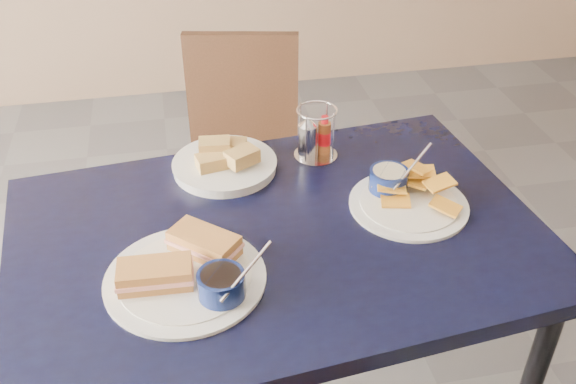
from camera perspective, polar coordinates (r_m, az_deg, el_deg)
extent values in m
cube|color=black|center=(1.39, -0.89, -4.10)|extent=(1.20, 0.86, 0.04)
cylinder|color=black|center=(1.88, -17.59, -8.95)|extent=(0.04, 0.04, 0.71)
cylinder|color=black|center=(1.97, 11.72, -5.28)|extent=(0.04, 0.04, 0.71)
cube|color=black|center=(2.23, -4.13, 2.06)|extent=(0.46, 0.44, 0.04)
cylinder|color=black|center=(2.22, -7.41, -4.94)|extent=(0.03, 0.03, 0.38)
cylinder|color=black|center=(2.25, 0.58, -3.97)|extent=(0.03, 0.03, 0.38)
cylinder|color=black|center=(2.46, -8.03, -0.57)|extent=(0.03, 0.03, 0.38)
cylinder|color=black|center=(2.49, -0.81, 0.25)|extent=(0.03, 0.03, 0.38)
cube|color=black|center=(2.26, -4.95, 9.04)|extent=(0.39, 0.12, 0.41)
cylinder|color=white|center=(1.28, -9.11, -7.60)|extent=(0.32, 0.32, 0.01)
cylinder|color=white|center=(1.27, -9.14, -7.42)|extent=(0.26, 0.26, 0.00)
cube|color=#BC8143|center=(1.25, -11.73, -7.18)|extent=(0.14, 0.08, 0.04)
cube|color=#EAA08F|center=(1.25, -11.71, -7.34)|extent=(0.15, 0.08, 0.01)
cube|color=#BC8143|center=(1.31, -7.45, -4.51)|extent=(0.15, 0.15, 0.04)
cube|color=#EAA08F|center=(1.31, -7.44, -4.67)|extent=(0.16, 0.15, 0.01)
cylinder|color=#0A1339|center=(1.21, -5.95, -8.18)|extent=(0.09, 0.09, 0.05)
cylinder|color=black|center=(1.20, -5.99, -7.62)|extent=(0.08, 0.08, 0.01)
cylinder|color=silver|center=(1.17, -3.75, -7.03)|extent=(0.11, 0.07, 0.08)
cylinder|color=white|center=(1.47, 10.66, -1.10)|extent=(0.27, 0.27, 0.01)
cylinder|color=white|center=(1.47, 10.68, -0.92)|extent=(0.22, 0.22, 0.00)
cube|color=gold|center=(1.46, 9.53, -0.86)|extent=(0.07, 0.06, 0.01)
cube|color=gold|center=(1.50, 9.09, 0.38)|extent=(0.06, 0.07, 0.03)
cube|color=gold|center=(1.45, 13.81, -1.39)|extent=(0.08, 0.08, 0.02)
cube|color=gold|center=(1.49, 8.76, 0.68)|extent=(0.08, 0.07, 0.03)
cube|color=gold|center=(1.50, 11.20, 0.88)|extent=(0.08, 0.08, 0.01)
cube|color=gold|center=(1.46, 9.17, 0.34)|extent=(0.07, 0.06, 0.01)
cube|color=gold|center=(1.49, 13.31, 0.61)|extent=(0.07, 0.06, 0.02)
cube|color=gold|center=(1.51, 11.70, 1.67)|extent=(0.07, 0.06, 0.01)
cube|color=gold|center=(1.52, 11.37, 2.05)|extent=(0.07, 0.08, 0.01)
cylinder|color=#0A1339|center=(1.49, 8.93, 1.09)|extent=(0.09, 0.09, 0.05)
cylinder|color=beige|center=(1.48, 8.98, 1.61)|extent=(0.08, 0.08, 0.01)
cylinder|color=silver|center=(1.47, 10.99, 2.24)|extent=(0.11, 0.07, 0.08)
cylinder|color=white|center=(1.58, -5.64, 2.27)|extent=(0.25, 0.25, 0.02)
cylinder|color=white|center=(1.57, -5.66, 2.59)|extent=(0.21, 0.21, 0.00)
cube|color=tan|center=(1.54, -6.72, 2.67)|extent=(0.08, 0.06, 0.03)
cube|color=tan|center=(1.59, -5.12, 4.00)|extent=(0.09, 0.07, 0.03)
cube|color=tan|center=(1.53, -4.11, 3.14)|extent=(0.09, 0.08, 0.03)
cube|color=tan|center=(1.57, -6.55, 4.04)|extent=(0.08, 0.06, 0.03)
cylinder|color=silver|center=(1.63, 2.47, 3.29)|extent=(0.11, 0.11, 0.01)
cylinder|color=silver|center=(1.63, 3.42, 6.06)|extent=(0.01, 0.00, 0.13)
cylinder|color=silver|center=(1.61, 1.08, 5.84)|extent=(0.00, 0.00, 0.13)
cylinder|color=silver|center=(1.56, 1.60, 4.65)|extent=(0.00, 0.01, 0.13)
cylinder|color=silver|center=(1.57, 4.03, 4.88)|extent=(0.01, 0.01, 0.13)
torus|color=silver|center=(1.56, 2.59, 7.28)|extent=(0.10, 0.10, 0.00)
cylinder|color=silver|center=(1.60, 1.74, 4.60)|extent=(0.05, 0.05, 0.08)
cone|color=silver|center=(1.57, 1.78, 6.28)|extent=(0.04, 0.04, 0.02)
cylinder|color=brown|center=(1.61, 3.23, 4.84)|extent=(0.03, 0.03, 0.08)
cylinder|color=#AB090F|center=(1.61, 3.23, 4.84)|extent=(0.03, 0.03, 0.03)
cylinder|color=#AB090F|center=(1.59, 3.30, 6.44)|extent=(0.02, 0.02, 0.02)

